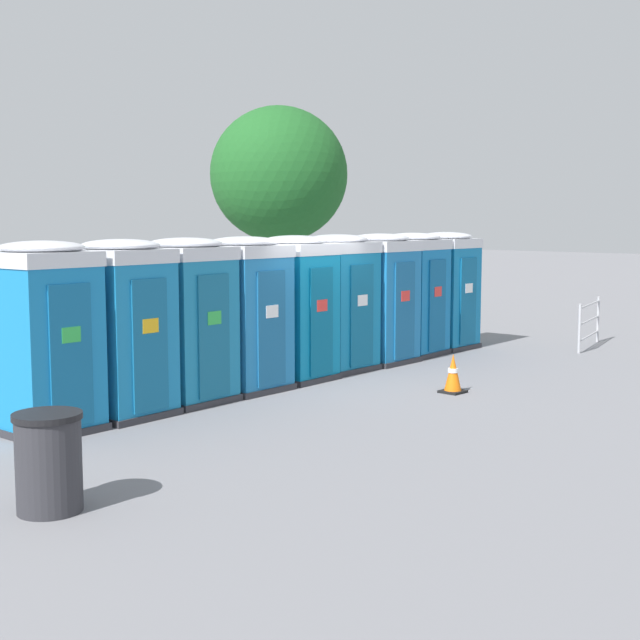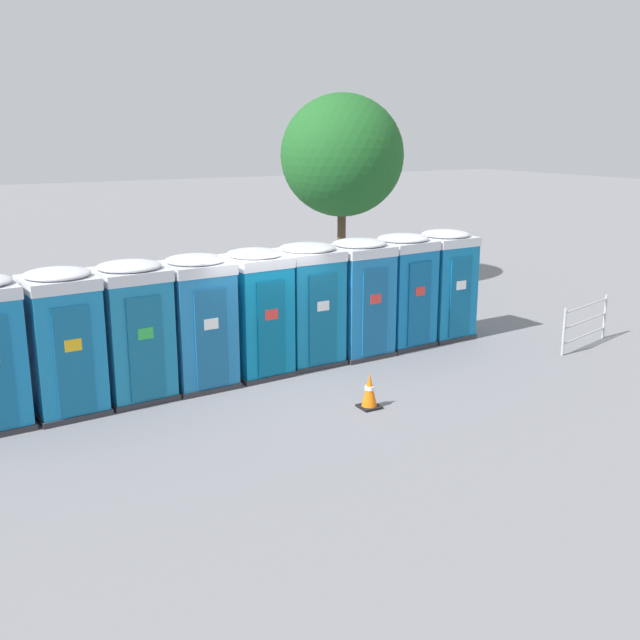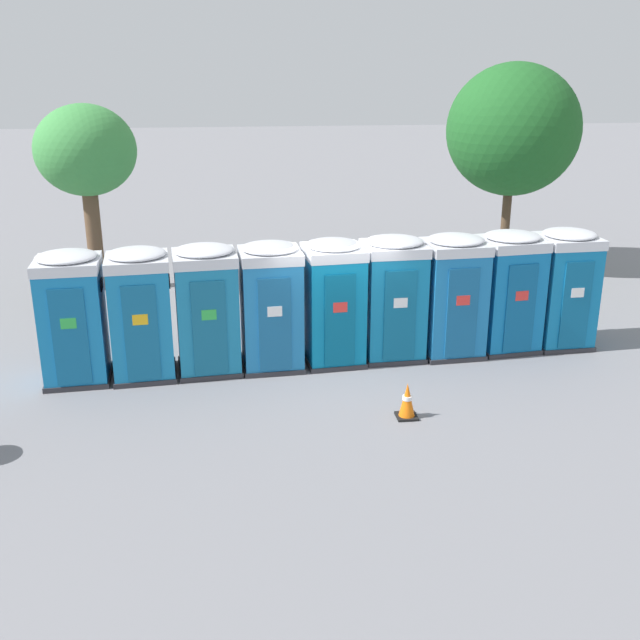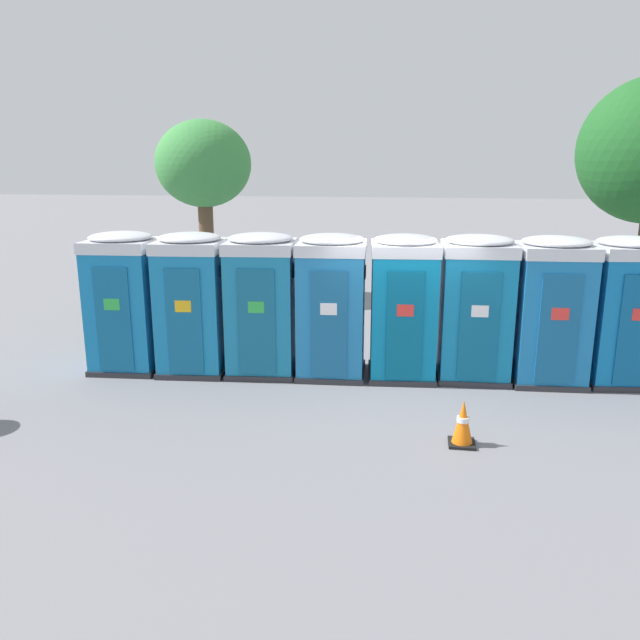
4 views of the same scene
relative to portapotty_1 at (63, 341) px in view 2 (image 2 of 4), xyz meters
The scene contains 12 objects.
ground_plane 3.98m from the portapotty_1, ahead, with size 120.00×120.00×0.00m, color slate.
portapotty_1 is the anchor object (origin of this frame).
portapotty_2 1.26m from the portapotty_1, ahead, with size 1.32×1.30×2.54m.
portapotty_3 2.51m from the portapotty_1, ahead, with size 1.26×1.26×2.54m.
portapotty_4 3.77m from the portapotty_1, ahead, with size 1.26×1.29×2.54m.
portapotty_5 5.02m from the portapotty_1, ahead, with size 1.28×1.24×2.54m.
portapotty_6 6.28m from the portapotty_1, ahead, with size 1.28×1.26×2.54m.
portapotty_7 7.53m from the portapotty_1, ahead, with size 1.34×1.32×2.54m.
portapotty_8 8.79m from the portapotty_1, ahead, with size 1.21×1.24×2.54m.
street_tree_1 12.28m from the portapotty_1, 35.14° to the left, with size 3.73×3.73×5.86m.
traffic_cone 5.35m from the portapotty_1, 27.78° to the right, with size 0.36×0.36×0.64m.
event_barrier 11.18m from the portapotty_1, ahead, with size 1.99×0.59×1.05m.
Camera 2 is at (-6.06, -13.06, 4.78)m, focal length 42.00 mm.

